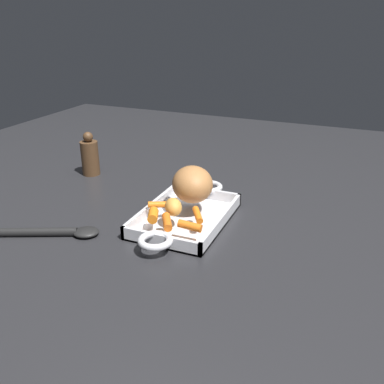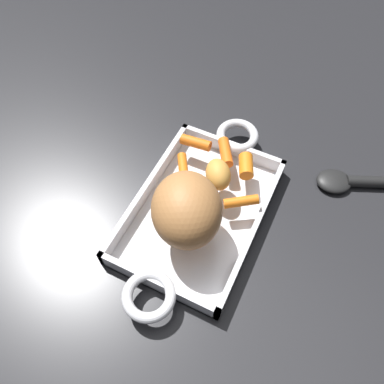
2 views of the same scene
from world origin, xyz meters
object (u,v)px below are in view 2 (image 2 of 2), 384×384
object	(u,v)px
baby_carrot_center_right	(246,166)
serving_spoon	(378,182)
pork_roast	(187,210)
baby_carrot_northeast	(183,169)
baby_carrot_short	(196,143)
baby_carrot_northwest	(224,152)
potato_near_roast	(218,174)
roasting_dish	(199,211)
baby_carrot_southwest	(241,201)

from	to	relation	value
baby_carrot_center_right	serving_spoon	world-z (taller)	baby_carrot_center_right
pork_roast	baby_carrot_northeast	distance (m)	0.10
baby_carrot_short	baby_carrot_northwest	bearing A→B (deg)	-86.97
baby_carrot_short	baby_carrot_northwest	size ratio (longest dim) A/B	0.95
baby_carrot_northeast	baby_carrot_center_right	bearing A→B (deg)	-61.67
baby_carrot_short	serving_spoon	world-z (taller)	baby_carrot_short
baby_carrot_northwest	serving_spoon	size ratio (longest dim) A/B	0.23
baby_carrot_northeast	serving_spoon	xyz separation A→B (m)	(0.14, -0.29, -0.04)
potato_near_roast	serving_spoon	bearing A→B (deg)	-60.33
roasting_dish	baby_carrot_northeast	bearing A→B (deg)	49.03
pork_roast	baby_carrot_northwest	size ratio (longest dim) A/B	2.16
roasting_dish	potato_near_roast	xyz separation A→B (m)	(0.05, -0.01, 0.04)
potato_near_roast	baby_carrot_southwest	bearing A→B (deg)	-114.78
roasting_dish	baby_carrot_center_right	bearing A→B (deg)	-24.79
roasting_dish	serving_spoon	distance (m)	0.31
baby_carrot_northeast	potato_near_roast	distance (m)	0.06
baby_carrot_center_right	baby_carrot_short	xyz separation A→B (m)	(0.01, 0.09, -0.00)
baby_carrot_center_right	baby_carrot_northwest	world-z (taller)	baby_carrot_center_right
baby_carrot_center_right	baby_carrot_northeast	xyz separation A→B (m)	(-0.05, 0.09, -0.00)
potato_near_roast	pork_roast	bearing A→B (deg)	174.40
baby_carrot_southwest	baby_carrot_northeast	distance (m)	0.11
baby_carrot_southwest	serving_spoon	xyz separation A→B (m)	(0.16, -0.19, -0.04)
baby_carrot_southwest	baby_carrot_short	world-z (taller)	baby_carrot_short
baby_carrot_short	potato_near_roast	world-z (taller)	potato_near_roast
baby_carrot_northeast	serving_spoon	world-z (taller)	baby_carrot_northeast
roasting_dish	baby_carrot_southwest	world-z (taller)	baby_carrot_southwest
baby_carrot_southwest	baby_carrot_short	xyz separation A→B (m)	(0.07, 0.11, 0.00)
baby_carrot_northeast	serving_spoon	bearing A→B (deg)	-64.25
pork_roast	baby_carrot_northwest	distance (m)	0.15
baby_carrot_southwest	baby_carrot_center_right	world-z (taller)	baby_carrot_center_right
pork_roast	potato_near_roast	world-z (taller)	pork_roast
baby_carrot_short	baby_carrot_southwest	bearing A→B (deg)	-123.39
serving_spoon	potato_near_roast	bearing A→B (deg)	5.87
baby_carrot_center_right	serving_spoon	bearing A→B (deg)	-65.40
baby_carrot_short	potato_near_roast	xyz separation A→B (m)	(-0.05, -0.06, 0.01)
baby_carrot_southwest	potato_near_roast	xyz separation A→B (m)	(0.02, 0.05, 0.01)
pork_roast	baby_carrot_northeast	size ratio (longest dim) A/B	1.94
baby_carrot_northeast	baby_carrot_short	size ratio (longest dim) A/B	1.16
roasting_dish	baby_carrot_southwest	size ratio (longest dim) A/B	7.39
roasting_dish	pork_roast	xyz separation A→B (m)	(-0.04, -0.00, 0.07)
pork_roast	baby_carrot_center_right	bearing A→B (deg)	-17.06
potato_near_roast	roasting_dish	bearing A→B (deg)	168.47
baby_carrot_center_right	potato_near_roast	world-z (taller)	potato_near_roast
baby_carrot_southwest	serving_spoon	distance (m)	0.25
baby_carrot_northwest	potato_near_roast	size ratio (longest dim) A/B	1.00
baby_carrot_southwest	baby_carrot_short	size ratio (longest dim) A/B	1.02
baby_carrot_northeast	baby_carrot_short	distance (m)	0.06
baby_carrot_southwest	potato_near_roast	bearing A→B (deg)	65.22
baby_carrot_southwest	baby_carrot_center_right	bearing A→B (deg)	15.33
baby_carrot_northeast	baby_carrot_short	bearing A→B (deg)	5.68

